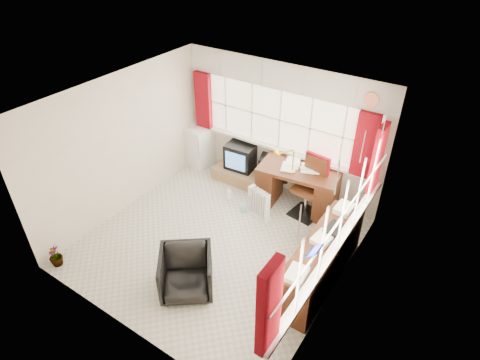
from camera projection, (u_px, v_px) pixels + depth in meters
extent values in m
plane|color=beige|center=(218.00, 242.00, 6.71)|extent=(4.00, 4.00, 0.00)
plane|color=beige|center=(280.00, 129.00, 7.38)|extent=(4.00, 0.00, 4.00)
plane|color=beige|center=(113.00, 262.00, 4.63)|extent=(4.00, 0.00, 4.00)
plane|color=beige|center=(123.00, 144.00, 6.92)|extent=(0.00, 4.00, 4.00)
plane|color=beige|center=(342.00, 229.00, 5.10)|extent=(0.00, 4.00, 4.00)
plane|color=white|center=(213.00, 103.00, 5.30)|extent=(4.00, 4.00, 0.00)
plane|color=#F7E5C4|center=(280.00, 120.00, 7.26)|extent=(3.60, 0.00, 3.60)
cube|color=white|center=(277.00, 149.00, 7.56)|extent=(3.70, 0.12, 0.05)
cube|color=white|center=(226.00, 105.00, 7.80)|extent=(0.03, 0.02, 1.10)
cube|color=white|center=(252.00, 112.00, 7.53)|extent=(0.03, 0.02, 1.10)
cube|color=white|center=(280.00, 120.00, 7.25)|extent=(0.03, 0.02, 1.10)
cube|color=white|center=(310.00, 129.00, 6.98)|extent=(0.03, 0.02, 1.10)
cube|color=white|center=(343.00, 138.00, 6.70)|extent=(0.03, 0.02, 1.10)
plane|color=#F7E5C4|center=(343.00, 217.00, 4.99)|extent=(0.00, 3.60, 3.60)
cube|color=white|center=(334.00, 249.00, 5.34)|extent=(0.12, 3.70, 0.05)
cube|color=white|center=(299.00, 278.00, 4.17)|extent=(0.02, 0.03, 1.10)
cube|color=white|center=(323.00, 244.00, 4.58)|extent=(0.02, 0.03, 1.10)
cube|color=white|center=(342.00, 216.00, 5.00)|extent=(0.02, 0.03, 1.10)
cube|color=white|center=(359.00, 193.00, 5.41)|extent=(0.02, 0.03, 1.10)
cube|color=white|center=(373.00, 173.00, 5.82)|extent=(0.02, 0.03, 1.10)
cube|color=maroon|center=(203.00, 100.00, 7.98)|extent=(0.35, 0.10, 1.15)
cube|color=maroon|center=(365.00, 146.00, 6.47)|extent=(0.35, 0.10, 1.15)
cube|color=maroon|center=(377.00, 159.00, 6.13)|extent=(0.10, 0.35, 1.15)
cube|color=maroon|center=(269.00, 307.00, 3.86)|extent=(0.10, 0.35, 1.15)
cube|color=beige|center=(282.00, 78.00, 6.79)|extent=(3.95, 0.08, 0.48)
cube|color=beige|center=(352.00, 162.00, 4.55)|extent=(0.08, 3.95, 0.48)
cube|color=#532713|center=(299.00, 171.00, 7.07)|extent=(1.50, 0.88, 0.07)
cube|color=#532713|center=(270.00, 182.00, 7.50)|extent=(0.41, 0.67, 0.75)
cube|color=#532713|center=(326.00, 198.00, 7.10)|extent=(0.41, 0.67, 0.75)
cube|color=white|center=(299.00, 169.00, 7.04)|extent=(0.28, 0.36, 0.02)
cube|color=white|center=(299.00, 169.00, 7.04)|extent=(0.28, 0.36, 0.02)
cube|color=white|center=(299.00, 169.00, 7.04)|extent=(0.28, 0.36, 0.02)
cube|color=white|center=(299.00, 169.00, 7.04)|extent=(0.28, 0.36, 0.02)
cube|color=white|center=(299.00, 168.00, 7.04)|extent=(0.28, 0.36, 0.02)
cube|color=white|center=(299.00, 168.00, 7.03)|extent=(0.28, 0.36, 0.02)
cylinder|color=#DBAD09|center=(292.00, 171.00, 6.99)|extent=(0.11, 0.11, 0.02)
cylinder|color=#DBAD09|center=(293.00, 161.00, 6.87)|extent=(0.03, 0.03, 0.42)
cone|color=#DBAD09|center=(294.00, 153.00, 6.78)|extent=(0.18, 0.16, 0.17)
cube|color=black|center=(305.00, 213.00, 7.31)|extent=(0.54, 0.54, 0.04)
cylinder|color=silver|center=(306.00, 202.00, 7.16)|extent=(0.06, 0.06, 0.55)
cube|color=#532713|center=(307.00, 190.00, 7.01)|extent=(0.53, 0.51, 0.06)
cube|color=#532713|center=(317.00, 170.00, 6.98)|extent=(0.43, 0.11, 0.53)
cube|color=maroon|center=(317.00, 169.00, 6.97)|extent=(0.47, 0.13, 0.55)
imported|color=black|center=(186.00, 273.00, 5.69)|extent=(1.04, 1.04, 0.68)
cube|color=white|center=(260.00, 216.00, 7.22)|extent=(0.42, 0.25, 0.08)
cube|color=white|center=(253.00, 198.00, 7.16)|extent=(0.05, 0.12, 0.51)
cube|color=white|center=(256.00, 200.00, 7.12)|extent=(0.05, 0.12, 0.51)
cube|color=white|center=(258.00, 201.00, 7.09)|extent=(0.05, 0.12, 0.51)
cube|color=white|center=(260.00, 203.00, 7.05)|extent=(0.05, 0.12, 0.51)
cube|color=white|center=(262.00, 204.00, 7.02)|extent=(0.05, 0.12, 0.51)
cube|color=white|center=(265.00, 206.00, 6.98)|extent=(0.05, 0.12, 0.51)
cube|color=white|center=(267.00, 207.00, 6.94)|extent=(0.05, 0.12, 0.51)
cube|color=#532713|center=(321.00, 260.00, 5.85)|extent=(0.50, 2.00, 0.75)
cube|color=white|center=(297.00, 274.00, 5.07)|extent=(0.24, 0.32, 0.10)
cube|color=white|center=(323.00, 238.00, 5.62)|extent=(0.24, 0.32, 0.10)
cube|color=white|center=(344.00, 208.00, 6.17)|extent=(0.24, 0.32, 0.10)
cube|color=black|center=(335.00, 230.00, 5.75)|extent=(0.28, 0.34, 0.11)
cube|color=#A37C51|center=(246.00, 178.00, 8.08)|extent=(1.40, 0.50, 0.25)
cube|color=black|center=(242.00, 155.00, 8.05)|extent=(0.61, 0.56, 0.52)
cube|color=#5094E5|center=(235.00, 162.00, 7.86)|extent=(0.44, 0.05, 0.35)
cube|color=black|center=(274.00, 172.00, 7.83)|extent=(0.69, 0.55, 0.22)
cube|color=black|center=(275.00, 162.00, 7.71)|extent=(0.64, 0.51, 0.21)
cube|color=white|center=(199.00, 146.00, 8.53)|extent=(0.56, 0.56, 0.87)
cube|color=silver|center=(198.00, 149.00, 8.17)|extent=(0.02, 0.02, 0.46)
imported|color=white|center=(229.00, 193.00, 7.62)|extent=(0.14, 0.14, 0.27)
imported|color=#94DDCB|center=(243.00, 207.00, 7.35)|extent=(0.12, 0.12, 0.19)
imported|color=black|center=(55.00, 256.00, 6.19)|extent=(0.27, 0.27, 0.36)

